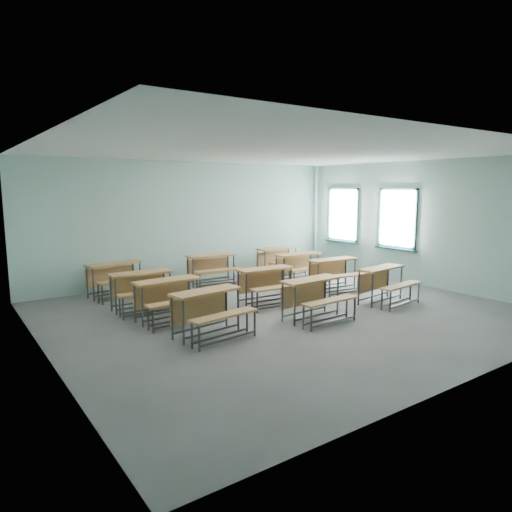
# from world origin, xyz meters

# --- Properties ---
(room) EXTENTS (9.04, 8.04, 3.24)m
(room) POSITION_xyz_m (0.08, 0.03, 1.60)
(room) COLOR slate
(room) RESTS_ON ground
(desk_unit_r0c0) EXTENTS (1.36, 1.00, 0.79)m
(desk_unit_r0c0) POSITION_xyz_m (-2.01, -0.46, 0.53)
(desk_unit_r0c0) COLOR #9E6A39
(desk_unit_r0c0) RESTS_ON ground
(desk_unit_r0c1) EXTENTS (1.30, 0.91, 0.79)m
(desk_unit_r0c1) POSITION_xyz_m (0.11, -0.75, 0.53)
(desk_unit_r0c1) COLOR #9E6A39
(desk_unit_r0c1) RESTS_ON ground
(desk_unit_r0c2) EXTENTS (1.36, 1.00, 0.79)m
(desk_unit_r0c2) POSITION_xyz_m (2.24, -0.68, 0.53)
(desk_unit_r0c2) COLOR #9E6A39
(desk_unit_r0c2) RESTS_ON ground
(desk_unit_r1c0) EXTENTS (1.29, 0.90, 0.79)m
(desk_unit_r1c0) POSITION_xyz_m (-2.19, 0.77, 0.53)
(desk_unit_r1c0) COLOR #9E6A39
(desk_unit_r1c0) RESTS_ON ground
(desk_unit_r1c1) EXTENTS (1.30, 0.91, 0.79)m
(desk_unit_r1c1) POSITION_xyz_m (0.07, 0.70, 0.53)
(desk_unit_r1c1) COLOR #9E6A39
(desk_unit_r1c1) RESTS_ON ground
(desk_unit_r1c2) EXTENTS (1.33, 0.95, 0.79)m
(desk_unit_r1c2) POSITION_xyz_m (2.19, 0.79, 0.53)
(desk_unit_r1c2) COLOR #9E6A39
(desk_unit_r1c2) RESTS_ON ground
(desk_unit_r2c0) EXTENTS (1.28, 0.88, 0.79)m
(desk_unit_r2c0) POSITION_xyz_m (-2.32, 1.80, 0.53)
(desk_unit_r2c0) COLOR #9E6A39
(desk_unit_r2c0) RESTS_ON ground
(desk_unit_r2c2) EXTENTS (1.29, 0.90, 0.79)m
(desk_unit_r2c2) POSITION_xyz_m (2.09, 1.99, 0.53)
(desk_unit_r2c2) COLOR #9E6A39
(desk_unit_r2c2) RESTS_ON ground
(desk_unit_r3c0) EXTENTS (1.36, 1.01, 0.79)m
(desk_unit_r3c0) POSITION_xyz_m (-2.38, 3.29, 0.53)
(desk_unit_r3c0) COLOR #9E6A39
(desk_unit_r3c0) RESTS_ON ground
(desk_unit_r3c1) EXTENTS (1.33, 0.95, 0.79)m
(desk_unit_r3c1) POSITION_xyz_m (0.08, 3.11, 0.53)
(desk_unit_r3c1) COLOR #9E6A39
(desk_unit_r3c1) RESTS_ON ground
(desk_unit_r3c2) EXTENTS (1.28, 0.87, 0.79)m
(desk_unit_r3c2) POSITION_xyz_m (2.37, 3.24, 0.53)
(desk_unit_r3c2) COLOR #9E6A39
(desk_unit_r3c2) RESTS_ON ground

